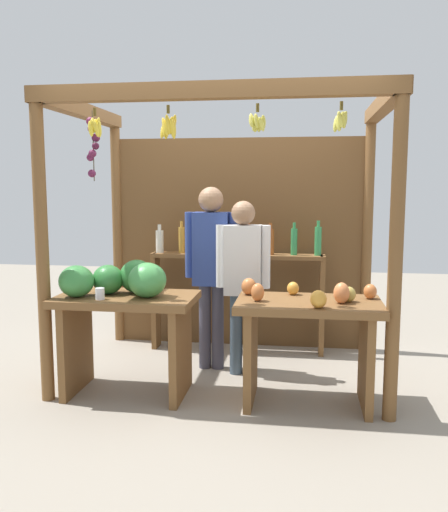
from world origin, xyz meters
TOP-DOWN VIEW (x-y plane):
  - ground_plane at (0.00, 0.00)m, footprint 12.00×12.00m
  - market_stall at (-0.01, 0.38)m, footprint 2.74×1.82m
  - fruit_counter_left at (-0.74, -0.64)m, footprint 1.10×0.64m
  - fruit_counter_right at (0.72, -0.64)m, footprint 1.10×0.64m
  - bottle_shelf_unit at (0.01, 0.64)m, footprint 1.75×0.22m
  - vendor_man at (-0.15, 0.07)m, footprint 0.48×0.23m
  - vendor_woman at (0.15, -0.04)m, footprint 0.48×0.21m

SIDE VIEW (x-z plane):
  - ground_plane at x=0.00m, z-range 0.00..0.00m
  - fruit_counter_right at x=0.72m, z-range 0.11..1.08m
  - fruit_counter_left at x=-0.74m, z-range 0.19..1.28m
  - bottle_shelf_unit at x=0.01m, z-range 0.14..1.48m
  - vendor_woman at x=0.15m, z-range 0.15..1.70m
  - vendor_man at x=-0.15m, z-range 0.17..1.85m
  - market_stall at x=-0.01m, z-range 0.20..2.61m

